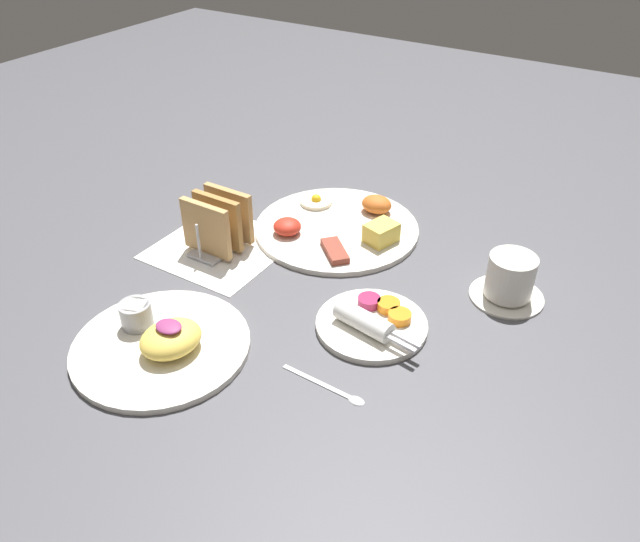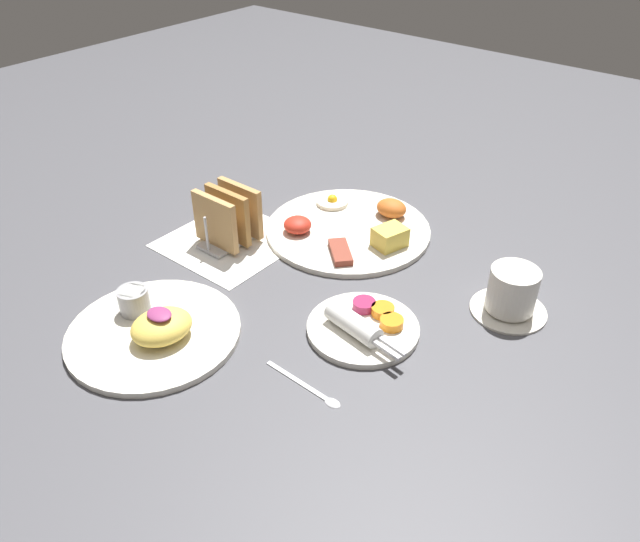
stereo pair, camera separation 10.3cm
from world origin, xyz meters
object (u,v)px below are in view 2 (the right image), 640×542
Objects in this scene: plate_breakfast at (351,228)px; plate_condiments at (363,326)px; plate_foreground at (154,328)px; toast_rack at (228,218)px; coffee_cup at (512,293)px.

plate_breakfast reaches higher than plate_condiments.
plate_foreground is 0.28m from toast_rack.
plate_condiments is at bearing -129.24° from coffee_cup.
plate_breakfast is 0.29m from plate_condiments.
plate_foreground is 0.55m from coffee_cup.
plate_condiments is at bearing 40.69° from plate_foreground.
coffee_cup is at bearing 45.03° from plate_foreground.
coffee_cup is (0.34, -0.04, 0.03)m from plate_breakfast.
plate_foreground is 2.17× the size of coffee_cup.
plate_foreground is at bearing -134.97° from coffee_cup.
toast_rack is at bearing 111.71° from plate_foreground.
plate_foreground is (-0.24, -0.20, 0.00)m from plate_condiments.
plate_condiments is 0.35m from toast_rack.
plate_condiments is (0.19, -0.22, 0.00)m from plate_breakfast.
plate_foreground is (-0.05, -0.43, 0.00)m from plate_breakfast.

